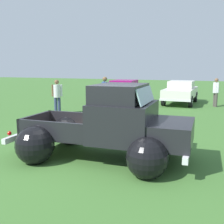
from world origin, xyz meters
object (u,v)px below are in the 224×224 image
at_px(spectator_1, 216,91).
at_px(spectator_2, 57,94).
at_px(show_car_1, 181,91).
at_px(show_car_0, 124,90).
at_px(vintage_pickup_truck, 114,130).
at_px(spectator_0, 105,92).

relative_size(spectator_1, spectator_2, 0.98).
xyz_separation_m(show_car_1, spectator_2, (-5.24, -6.03, 0.19)).
xyz_separation_m(show_car_1, spectator_1, (2.08, -0.62, 0.17)).
bearing_deg(spectator_1, show_car_0, -34.53).
bearing_deg(show_car_1, vintage_pickup_truck, 0.16).
xyz_separation_m(vintage_pickup_truck, spectator_2, (-5.04, 5.27, 0.21)).
bearing_deg(vintage_pickup_truck, show_car_1, 86.79).
bearing_deg(show_car_0, show_car_1, 93.38).
distance_m(vintage_pickup_truck, spectator_1, 10.92).
relative_size(show_car_1, spectator_0, 2.29).
xyz_separation_m(vintage_pickup_truck, show_car_1, (0.20, 11.30, 0.02)).
bearing_deg(show_car_0, vintage_pickup_truck, 14.91).
distance_m(spectator_0, spectator_1, 6.65).
bearing_deg(spectator_1, show_car_1, -48.96).
height_order(vintage_pickup_truck, show_car_1, vintage_pickup_truck).
distance_m(show_car_0, show_car_1, 3.71).
relative_size(spectator_0, spectator_2, 1.07).
distance_m(show_car_1, spectator_1, 2.18).
xyz_separation_m(vintage_pickup_truck, show_car_0, (-3.48, 10.90, 0.02)).
relative_size(vintage_pickup_truck, show_car_0, 1.07).
height_order(show_car_1, spectator_1, spectator_1).
height_order(show_car_0, spectator_1, spectator_1).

